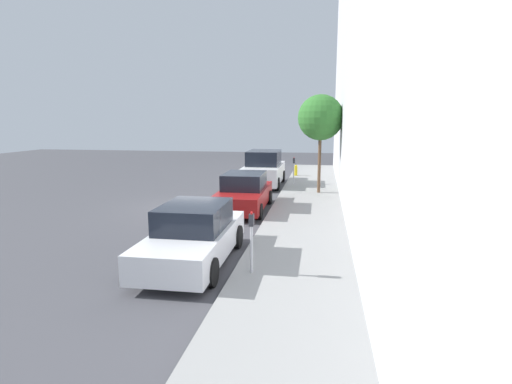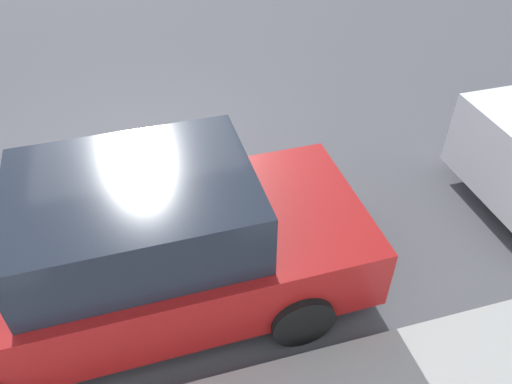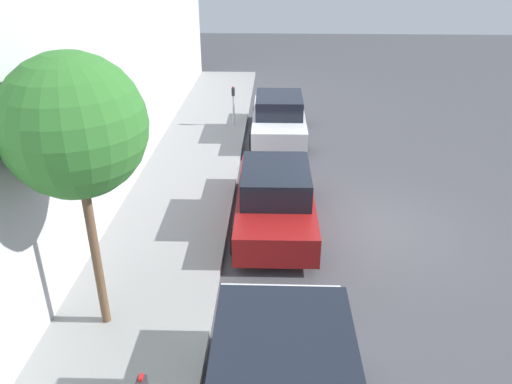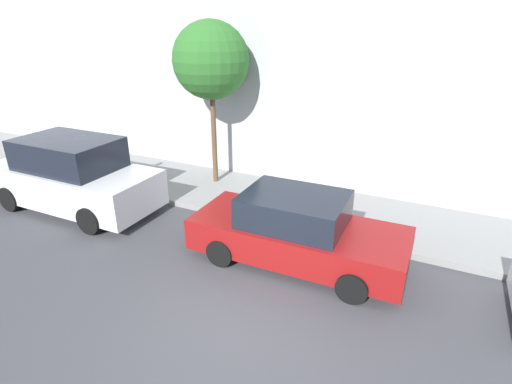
% 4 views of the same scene
% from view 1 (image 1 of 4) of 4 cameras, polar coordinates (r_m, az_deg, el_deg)
% --- Properties ---
extents(ground_plane, '(60.00, 60.00, 0.00)m').
position_cam_1_polar(ground_plane, '(17.29, -9.35, -2.16)').
color(ground_plane, '#424247').
extents(sidewalk, '(2.86, 32.00, 0.15)m').
position_cam_1_polar(sidewalk, '(16.38, 7.21, -2.52)').
color(sidewalk, gray).
rests_on(sidewalk, ground_plane).
extents(building_facade, '(2.00, 32.00, 12.94)m').
position_cam_1_polar(building_facade, '(16.32, 16.84, 19.69)').
color(building_facade, '#B7B7BC').
rests_on(building_facade, ground_plane).
extents(parked_sedan_nearest, '(1.92, 4.52, 1.54)m').
position_cam_1_polar(parked_sedan_nearest, '(10.51, -8.86, -6.16)').
color(parked_sedan_nearest, silver).
rests_on(parked_sedan_nearest, ground_plane).
extents(parked_sedan_second, '(1.92, 4.52, 1.54)m').
position_cam_1_polar(parked_sedan_second, '(16.38, -1.72, -0.12)').
color(parked_sedan_second, maroon).
rests_on(parked_sedan_second, ground_plane).
extents(parked_suv_third, '(2.08, 4.81, 1.98)m').
position_cam_1_polar(parked_suv_third, '(22.64, 1.15, 3.28)').
color(parked_suv_third, silver).
rests_on(parked_suv_third, ground_plane).
extents(parking_meter_near, '(0.11, 0.15, 1.46)m').
position_cam_1_polar(parking_meter_near, '(9.25, -0.64, -6.26)').
color(parking_meter_near, '#ADADB2').
rests_on(parking_meter_near, sidewalk).
extents(parking_meter_far, '(0.11, 0.15, 1.48)m').
position_cam_1_polar(parking_meter_far, '(22.48, 5.43, 3.51)').
color(parking_meter_far, '#ADADB2').
rests_on(parking_meter_far, sidewalk).
extents(street_tree, '(2.18, 2.18, 4.74)m').
position_cam_1_polar(street_tree, '(19.63, 9.22, 10.43)').
color(street_tree, brown).
rests_on(street_tree, sidewalk).
extents(fire_hydrant, '(0.20, 0.20, 0.69)m').
position_cam_1_polar(fire_hydrant, '(25.87, 5.72, 3.13)').
color(fire_hydrant, gold).
rests_on(fire_hydrant, sidewalk).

